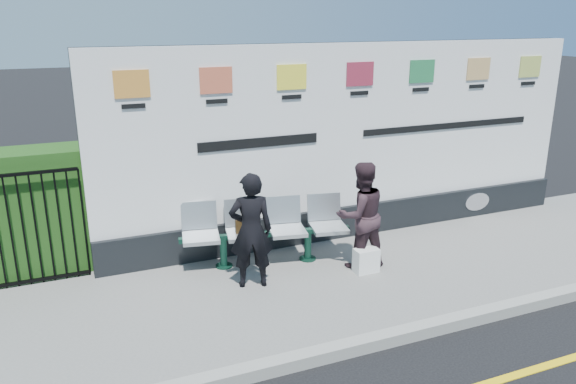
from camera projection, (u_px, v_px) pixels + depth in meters
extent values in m
plane|color=black|center=(494.00, 382.00, 5.60)|extent=(80.00, 80.00, 0.00)
cube|color=slate|center=(367.00, 275.00, 7.78)|extent=(14.00, 3.00, 0.12)
cube|color=gray|center=(433.00, 327.00, 6.46)|extent=(14.00, 0.18, 0.14)
cube|color=yellow|center=(494.00, 382.00, 5.60)|extent=(14.00, 0.10, 0.01)
cube|color=black|center=(352.00, 218.00, 9.06)|extent=(8.00, 0.30, 0.50)
cube|color=white|center=(355.00, 126.00, 8.61)|extent=(8.00, 0.14, 2.50)
imported|color=black|center=(251.00, 231.00, 7.13)|extent=(0.62, 0.48, 1.53)
imported|color=#332127|center=(361.00, 215.00, 7.72)|extent=(0.74, 0.58, 1.50)
cube|color=black|center=(244.00, 225.00, 7.78)|extent=(0.27, 0.15, 0.20)
cube|color=white|center=(366.00, 260.00, 7.70)|extent=(0.33, 0.20, 0.33)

